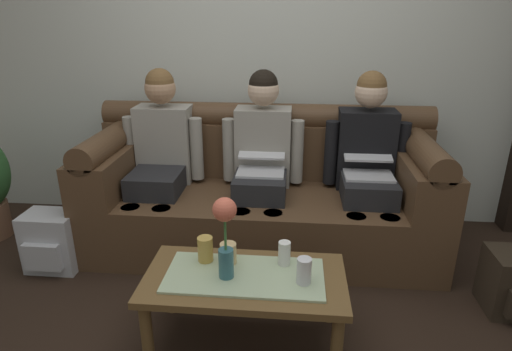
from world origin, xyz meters
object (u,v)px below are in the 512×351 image
(couch, at_px, (262,195))
(cup_far_left, at_px, (284,253))
(cup_near_left, at_px, (304,271))
(cup_near_right, at_px, (205,249))
(person_middle, at_px, (262,156))
(flower_vase, at_px, (225,229))
(coffee_table, at_px, (245,285))
(cup_far_center, at_px, (228,253))
(person_left, at_px, (161,153))
(person_right, at_px, (367,159))
(backpack_left, at_px, (52,242))

(couch, relative_size, cup_far_left, 19.20)
(cup_near_left, xyz_separation_m, cup_near_right, (-0.49, 0.15, 0.00))
(person_middle, xyz_separation_m, flower_vase, (-0.08, -1.05, -0.01))
(person_middle, relative_size, coffee_table, 1.26)
(flower_vase, xyz_separation_m, cup_near_right, (-0.13, 0.13, -0.19))
(person_middle, xyz_separation_m, cup_far_center, (-0.09, -0.93, -0.21))
(person_left, height_order, coffee_table, person_left)
(cup_near_left, height_order, cup_far_center, cup_near_left)
(couch, bearing_deg, cup_far_left, -78.67)
(couch, relative_size, person_right, 1.93)
(person_middle, xyz_separation_m, cup_near_right, (-0.21, -0.92, -0.20))
(person_middle, height_order, person_right, same)
(person_middle, relative_size, cup_near_left, 9.69)
(cup_far_center, height_order, backpack_left, cup_far_center)
(backpack_left, bearing_deg, cup_far_left, -16.73)
(couch, bearing_deg, backpack_left, -160.13)
(person_middle, height_order, cup_far_center, person_middle)
(person_middle, bearing_deg, cup_far_center, -95.69)
(person_left, xyz_separation_m, backpack_left, (-0.61, -0.47, -0.47))
(cup_near_right, bearing_deg, cup_near_left, -16.75)
(couch, xyz_separation_m, person_middle, (0.00, -0.00, 0.29))
(person_left, bearing_deg, person_right, -0.03)
(backpack_left, bearing_deg, person_middle, 19.70)
(person_left, relative_size, person_middle, 1.00)
(person_left, xyz_separation_m, flower_vase, (0.62, -1.05, -0.01))
(cup_far_center, bearing_deg, backpack_left, 159.24)
(person_middle, distance_m, cup_far_left, 0.96)
(cup_far_left, bearing_deg, cup_near_left, -57.56)
(cup_near_left, bearing_deg, cup_near_right, 163.25)
(coffee_table, height_order, cup_far_left, cup_far_left)
(person_middle, height_order, cup_far_left, person_middle)
(person_middle, distance_m, cup_near_left, 1.12)
(cup_near_right, height_order, cup_far_center, cup_near_right)
(coffee_table, bearing_deg, person_left, 124.37)
(cup_near_left, bearing_deg, person_right, 68.41)
(couch, relative_size, person_left, 1.93)
(cup_far_center, bearing_deg, person_left, 123.20)
(person_left, bearing_deg, person_middle, -0.06)
(person_left, bearing_deg, cup_near_left, -47.42)
(person_right, xyz_separation_m, cup_near_right, (-0.91, -0.92, -0.20))
(person_right, xyz_separation_m, cup_far_center, (-0.80, -0.93, -0.21))
(couch, distance_m, backpack_left, 1.41)
(person_left, distance_m, cup_far_center, 1.13)
(couch, bearing_deg, coffee_table, -90.00)
(coffee_table, bearing_deg, backpack_left, 156.97)
(cup_near_right, distance_m, backpack_left, 1.22)
(person_left, height_order, flower_vase, person_left)
(person_left, xyz_separation_m, cup_far_center, (0.61, -0.93, -0.21))
(person_right, bearing_deg, cup_far_center, -130.51)
(cup_near_left, xyz_separation_m, backpack_left, (-1.59, 0.60, -0.27))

